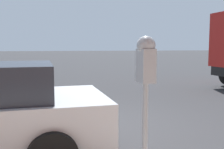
# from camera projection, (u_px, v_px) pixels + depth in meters

# --- Properties ---
(ground_plane) EXTENTS (220.00, 220.00, 0.00)m
(ground_plane) POSITION_uv_depth(u_px,v_px,m) (105.00, 129.00, 5.28)
(ground_plane) COLOR #333335
(parking_meter) EXTENTS (0.21, 0.19, 1.62)m
(parking_meter) POSITION_uv_depth(u_px,v_px,m) (146.00, 74.00, 2.63)
(parking_meter) COLOR gray
(parking_meter) RESTS_ON sidewalk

